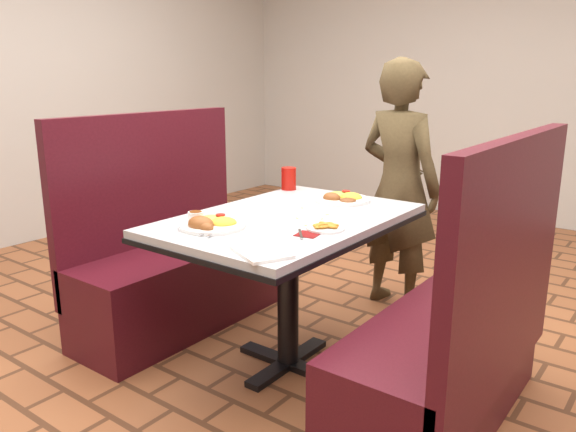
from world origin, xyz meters
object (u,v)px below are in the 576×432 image
(near_dinner_plate, at_px, (211,221))
(far_dinner_plate, at_px, (343,196))
(booth_bench_left, at_px, (173,268))
(booth_bench_right, at_px, (452,351))
(red_tumbler, at_px, (289,178))
(diner_person, at_px, (399,187))
(plantain_plate, at_px, (325,227))
(dining_table, at_px, (288,236))

(near_dinner_plate, bearing_deg, far_dinner_plate, 77.04)
(booth_bench_left, bearing_deg, far_dinner_plate, 26.40)
(booth_bench_left, xyz_separation_m, booth_bench_right, (1.60, 0.00, 0.00))
(near_dinner_plate, relative_size, red_tumbler, 2.24)
(diner_person, xyz_separation_m, plantain_plate, (0.20, -1.09, 0.03))
(far_dinner_plate, height_order, red_tumbler, red_tumbler)
(booth_bench_right, relative_size, far_dinner_plate, 4.28)
(booth_bench_left, bearing_deg, red_tumbler, 47.90)
(far_dinner_plate, height_order, plantain_plate, far_dinner_plate)
(booth_bench_right, distance_m, near_dinner_plate, 1.10)
(dining_table, relative_size, diner_person, 0.83)
(dining_table, bearing_deg, diner_person, 86.30)
(booth_bench_left, relative_size, diner_person, 0.82)
(dining_table, height_order, diner_person, diner_person)
(red_tumbler, bearing_deg, diner_person, 50.47)
(near_dinner_plate, bearing_deg, booth_bench_left, 151.88)
(booth_bench_right, bearing_deg, plantain_plate, -170.61)
(booth_bench_left, bearing_deg, dining_table, 0.00)
(booth_bench_left, distance_m, diner_person, 1.38)
(diner_person, distance_m, near_dinner_plate, 1.37)
(diner_person, xyz_separation_m, red_tumbler, (-0.42, -0.51, 0.08))
(diner_person, xyz_separation_m, far_dinner_plate, (-0.03, -0.59, 0.04))
(near_dinner_plate, bearing_deg, plantain_plate, 33.16)
(booth_bench_right, distance_m, red_tumbler, 1.35)
(far_dinner_plate, distance_m, red_tumbler, 0.40)
(booth_bench_right, height_order, plantain_plate, booth_bench_right)
(booth_bench_right, xyz_separation_m, plantain_plate, (-0.54, -0.09, 0.43))
(dining_table, distance_m, far_dinner_plate, 0.43)
(plantain_plate, bearing_deg, dining_table, 161.19)
(dining_table, distance_m, red_tumbler, 0.62)
(dining_table, relative_size, booth_bench_left, 1.01)
(diner_person, distance_m, red_tumbler, 0.67)
(dining_table, xyz_separation_m, red_tumbler, (-0.36, 0.49, 0.16))
(plantain_plate, bearing_deg, booth_bench_right, 9.39)
(dining_table, distance_m, plantain_plate, 0.30)
(booth_bench_right, bearing_deg, diner_person, 126.28)
(booth_bench_right, bearing_deg, red_tumbler, 157.28)
(diner_person, bearing_deg, booth_bench_right, 137.08)
(booth_bench_left, bearing_deg, booth_bench_right, 0.00)
(booth_bench_left, xyz_separation_m, plantain_plate, (1.06, -0.09, 0.43))
(booth_bench_left, xyz_separation_m, red_tumbler, (0.44, 0.49, 0.48))
(dining_table, height_order, near_dinner_plate, near_dinner_plate)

